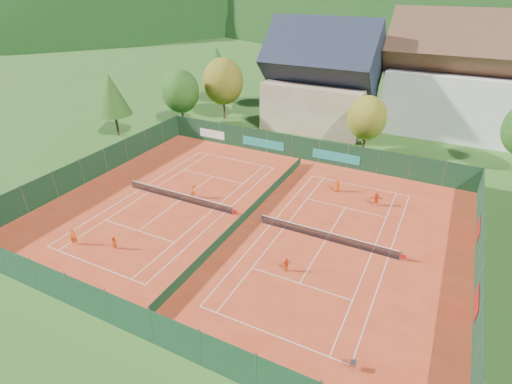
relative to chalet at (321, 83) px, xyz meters
The scene contains 31 objects.
ground 30.87m from the chalet, 84.29° to the right, with size 600.00×600.00×0.00m, color #2A571B.
clay_pad 30.87m from the chalet, 84.29° to the right, with size 40.00×32.00×0.01m, color #BE391B.
court_markings_left 31.12m from the chalet, 99.46° to the right, with size 11.03×23.83×0.00m.
court_markings_right 32.63m from the chalet, 69.86° to the right, with size 11.03×23.83×0.00m.
tennis_net_left 31.00m from the chalet, 99.17° to the right, with size 13.30×0.10×1.02m.
tennis_net_right 32.59m from the chalet, 69.60° to the right, with size 13.30×0.10×1.02m.
court_divider 30.77m from the chalet, 84.29° to the right, with size 0.03×28.80×1.00m.
fence_north 15.14m from the chalet, 79.70° to the right, with size 40.00×0.10×3.00m.
fence_south 46.38m from the chalet, 86.27° to the right, with size 40.00×0.04×3.00m.
fence_west 34.86m from the chalet, 119.54° to the right, with size 0.04×32.00×3.00m.
fence_east 38.11m from the chalet, 52.48° to the right, with size 0.09×32.00×3.00m.
chalet is the anchor object (origin of this frame).
hotel_block_a 19.94m from the chalet, 17.53° to the left, with size 21.60×11.00×17.25m.
tree_west_front 21.51m from the chalet, 152.24° to the right, with size 5.72×5.72×8.69m.
tree_west_mid 15.53m from the chalet, 165.07° to the right, with size 6.44×6.44×9.78m.
tree_west_back 21.38m from the chalet, 169.22° to the left, with size 5.60×5.60×10.00m.
tree_center 12.19m from the chalet, 41.63° to the right, with size 5.01×5.01×7.60m.
tree_west_side 30.81m from the chalet, 144.25° to the right, with size 5.04×5.04×9.00m.
mountain_backdrop 211.04m from the chalet, 81.19° to the left, with size 820.00×530.00×242.00m.
ball_hopper 45.68m from the chalet, 68.49° to the right, with size 0.34×0.34×0.80m.
loose_ball_0 38.72m from the chalet, 99.80° to the right, with size 0.07×0.07×0.07m, color #CCD833.
loose_ball_1 40.62m from the chalet, 77.83° to the right, with size 0.07×0.07×0.07m, color #CCD833.
loose_ball_2 28.90m from the chalet, 85.07° to the right, with size 0.07×0.07×0.07m, color #CCD833.
loose_ball_3 20.93m from the chalet, 89.71° to the right, with size 0.07×0.07×0.07m, color #CCD833.
loose_ball_4 35.65m from the chalet, 68.84° to the right, with size 0.07×0.07×0.07m, color #CCD833.
player_left_near 41.85m from the chalet, 101.94° to the right, with size 0.57×0.37×1.56m, color #ED5215.
player_left_mid 40.23m from the chalet, 97.09° to the right, with size 0.61×0.47×1.25m, color #FE5C16.
player_left_far 29.63m from the chalet, 97.99° to the right, with size 1.01×0.58×1.56m, color #D25512.
player_right_near 37.23m from the chalet, 75.04° to the right, with size 0.75×0.31×1.28m, color #DF4513.
player_right_far_a 23.26m from the chalet, 65.98° to the right, with size 0.73×0.48×1.49m, color #CD4A12.
player_right_far_b 26.31m from the chalet, 57.88° to the right, with size 1.39×0.44×1.50m, color #FD5016.
Camera 1 is at (15.66, -29.01, 20.80)m, focal length 28.00 mm.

